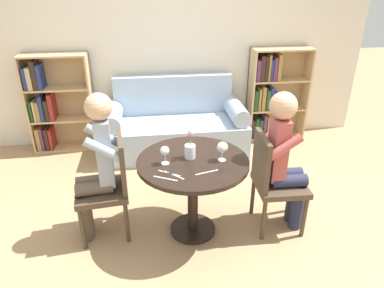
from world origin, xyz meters
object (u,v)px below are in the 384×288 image
object	(u,v)px
chair_right	(273,178)
couch	(176,127)
chair_left	(110,183)
person_left	(96,164)
bookshelf_right	(270,94)
person_right	(285,158)
wine_glass_right	(222,148)
flower_vase	(190,148)
bookshelf_left	(53,104)
wine_glass_left	(165,151)

from	to	relation	value
chair_right	couch	bearing A→B (deg)	24.75
couch	chair_left	size ratio (longest dim) A/B	1.94
chair_right	person_left	distance (m)	1.48
bookshelf_right	person_right	xyz separation A→B (m)	(-0.55, -1.91, 0.07)
wine_glass_right	flower_vase	distance (m)	0.26
bookshelf_right	chair_right	bearing A→B (deg)	-108.35
bookshelf_right	person_right	world-z (taller)	person_right
bookshelf_right	wine_glass_right	size ratio (longest dim) A/B	7.67
couch	bookshelf_left	bearing A→B (deg)	170.09
chair_left	wine_glass_left	xyz separation A→B (m)	(0.47, -0.13, 0.33)
person_left	person_right	bearing A→B (deg)	80.03
wine_glass_left	flower_vase	bearing A→B (deg)	19.53
bookshelf_right	bookshelf_left	bearing A→B (deg)	179.92
couch	wine_glass_left	distance (m)	1.75
couch	wine_glass_right	size ratio (longest dim) A/B	10.89
chair_left	chair_right	size ratio (longest dim) A/B	1.00
bookshelf_right	person_left	size ratio (longest dim) A/B	0.96
person_left	wine_glass_right	xyz separation A→B (m)	(1.01, -0.11, 0.14)
chair_right	flower_vase	size ratio (longest dim) A/B	3.53
flower_vase	couch	bearing A→B (deg)	89.38
bookshelf_left	chair_left	distance (m)	1.98
chair_right	wine_glass_right	bearing A→B (deg)	93.98
chair_right	wine_glass_left	xyz separation A→B (m)	(-0.92, -0.01, 0.33)
couch	chair_right	world-z (taller)	couch
person_left	wine_glass_right	size ratio (longest dim) A/B	7.98
flower_vase	chair_left	bearing A→B (deg)	175.57
bookshelf_right	couch	bearing A→B (deg)	-168.79
couch	flower_vase	bearing A→B (deg)	-90.62
wine_glass_right	flower_vase	world-z (taller)	flower_vase
wine_glass_left	wine_glass_right	xyz separation A→B (m)	(0.46, -0.00, 0.00)
chair_left	flower_vase	distance (m)	0.74
chair_right	wine_glass_right	distance (m)	0.57
person_right	bookshelf_left	bearing A→B (deg)	52.15
bookshelf_left	person_left	bearing A→B (deg)	-67.60
person_left	wine_glass_right	world-z (taller)	person_left
person_right	person_left	bearing A→B (deg)	88.16
bookshelf_left	person_right	xyz separation A→B (m)	(2.30, -1.92, 0.09)
person_left	flower_vase	world-z (taller)	person_left
chair_right	wine_glass_left	distance (m)	0.97
chair_right	wine_glass_right	world-z (taller)	chair_right
chair_left	person_left	bearing A→B (deg)	-85.72
person_right	wine_glass_right	xyz separation A→B (m)	(-0.54, -0.01, 0.14)
wine_glass_right	flower_vase	xyz separation A→B (m)	(-0.25, 0.08, -0.02)
chair_right	flower_vase	bearing A→B (deg)	86.97
person_right	chair_right	bearing A→B (deg)	88.58
bookshelf_left	flower_vase	size ratio (longest dim) A/B	4.83
bookshelf_right	wine_glass_left	xyz separation A→B (m)	(-1.55, -1.92, 0.21)
couch	flower_vase	world-z (taller)	flower_vase
chair_left	person_left	world-z (taller)	person_left
chair_left	wine_glass_right	xyz separation A→B (m)	(0.92, -0.13, 0.33)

